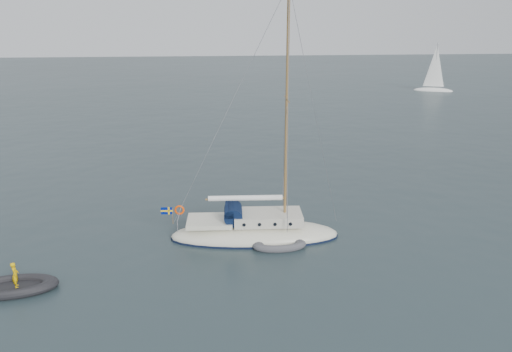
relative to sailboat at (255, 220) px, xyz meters
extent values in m
plane|color=black|center=(2.86, -0.03, -1.08)|extent=(300.00, 300.00, 0.00)
ellipsoid|color=beige|center=(0.00, 0.00, -0.93)|extent=(9.56, 2.97, 1.59)
cube|color=beige|center=(0.74, 0.00, 0.17)|extent=(3.82, 2.02, 0.58)
cube|color=beige|center=(-2.55, 0.00, 0.00)|extent=(2.55, 2.02, 0.27)
cylinder|color=black|center=(-1.23, 0.00, 0.46)|extent=(1.02, 1.75, 1.02)
cube|color=black|center=(-1.44, 0.00, 0.67)|extent=(0.48, 1.75, 0.42)
cylinder|color=brown|center=(1.70, 0.00, 6.25)|extent=(0.16, 0.16, 12.75)
cylinder|color=brown|center=(1.70, 0.00, 6.88)|extent=(0.05, 2.34, 0.05)
cylinder|color=brown|center=(-0.53, 0.00, 1.31)|extent=(4.46, 0.11, 0.11)
cylinder|color=white|center=(-0.53, 0.00, 1.36)|extent=(4.15, 0.30, 0.30)
cylinder|color=gray|center=(-4.25, 0.00, 0.46)|extent=(0.04, 2.34, 0.04)
torus|color=#FF4604|center=(-4.31, 0.64, 0.46)|extent=(0.57, 0.11, 0.57)
cylinder|color=brown|center=(-4.63, 0.00, 0.35)|extent=(0.03, 0.03, 0.96)
cube|color=#00116F|center=(-4.94, 0.00, 0.67)|extent=(0.64, 0.02, 0.40)
cube|color=yellow|center=(-4.94, 0.00, 0.67)|extent=(0.66, 0.03, 0.10)
cube|color=yellow|center=(-4.83, 0.00, 0.67)|extent=(0.10, 0.03, 0.42)
cylinder|color=black|center=(-0.64, 1.02, 0.17)|extent=(0.19, 0.06, 0.19)
cylinder|color=black|center=(-0.64, -1.02, 0.17)|extent=(0.19, 0.06, 0.19)
cylinder|color=black|center=(0.21, 1.02, 0.17)|extent=(0.19, 0.06, 0.19)
cylinder|color=black|center=(0.21, -1.02, 0.17)|extent=(0.19, 0.06, 0.19)
cylinder|color=black|center=(1.06, 1.02, 0.17)|extent=(0.19, 0.06, 0.19)
cylinder|color=black|center=(1.06, -1.02, 0.17)|extent=(0.19, 0.06, 0.19)
cylinder|color=black|center=(1.91, 1.02, 0.17)|extent=(0.19, 0.06, 0.19)
cylinder|color=black|center=(1.91, -1.02, 0.17)|extent=(0.19, 0.06, 0.19)
cube|color=#54545A|center=(1.19, -1.50, -0.96)|extent=(1.81, 0.75, 0.11)
cube|color=black|center=(-11.76, -4.61, -0.94)|extent=(2.56, 1.07, 0.13)
imported|color=#E9B306|center=(-11.55, -4.61, -0.27)|extent=(0.37, 0.50, 1.24)
ellipsoid|color=white|center=(37.67, 57.74, -1.03)|extent=(6.54, 2.18, 1.09)
cylinder|color=gray|center=(37.67, 57.74, 3.28)|extent=(0.11, 0.11, 7.63)
cone|color=white|center=(37.62, 57.74, 3.28)|extent=(3.49, 3.49, 7.09)
camera|label=1|loc=(-2.82, -26.08, 10.89)|focal=35.00mm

